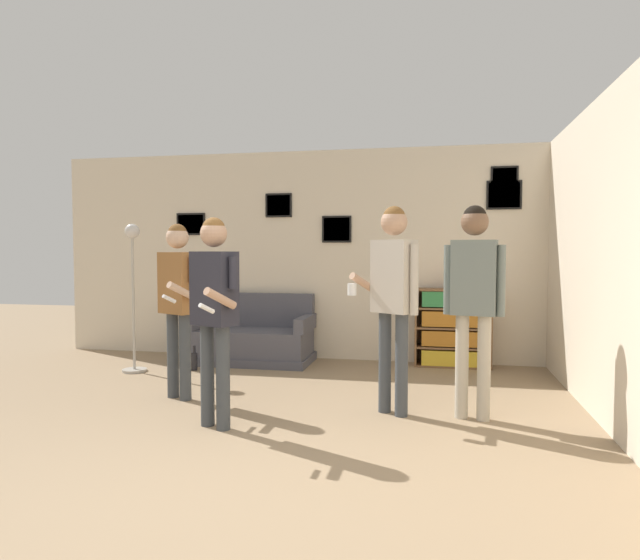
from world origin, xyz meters
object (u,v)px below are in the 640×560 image
object	(u,v)px
bookshelf	(453,328)
floor_lamp	(133,282)
person_watcher_holding_cup	(393,285)
person_spectator_near_bookshelf	(474,287)
drinking_cup	(450,284)
bottle_on_floor	(194,361)
person_player_foreground_center	(214,299)
person_player_foreground_left	(178,292)
couch	(253,339)

from	to	relation	value
bookshelf	floor_lamp	distance (m)	3.84
person_watcher_holding_cup	person_spectator_near_bookshelf	size ratio (longest dim) A/B	1.00
drinking_cup	bottle_on_floor	bearing A→B (deg)	-164.13
person_player_foreground_center	bottle_on_floor	bearing A→B (deg)	118.17
bookshelf	bottle_on_floor	world-z (taller)	bookshelf
floor_lamp	person_player_foreground_left	distance (m)	1.46
person_player_foreground_left	person_watcher_holding_cup	size ratio (longest dim) A/B	0.93
floor_lamp	person_player_foreground_left	bearing A→B (deg)	-44.20
person_spectator_near_bookshelf	bottle_on_floor	bearing A→B (deg)	156.58
person_player_foreground_left	person_player_foreground_center	xyz separation A→B (m)	(0.68, -0.77, 0.01)
person_player_foreground_left	bottle_on_floor	bearing A→B (deg)	107.72
person_player_foreground_left	bottle_on_floor	world-z (taller)	person_player_foreground_left
floor_lamp	person_watcher_holding_cup	xyz separation A→B (m)	(3.08, -1.12, 0.07)
couch	person_player_foreground_center	distance (m)	2.79
couch	person_spectator_near_bookshelf	distance (m)	3.36
couch	bookshelf	xyz separation A→B (m)	(2.48, 0.20, 0.19)
drinking_cup	floor_lamp	bearing A→B (deg)	-163.76
bookshelf	person_spectator_near_bookshelf	distance (m)	2.27
bookshelf	bottle_on_floor	size ratio (longest dim) A/B	3.26
person_player_foreground_center	bottle_on_floor	xyz separation A→B (m)	(-1.07, 2.00, -0.92)
bookshelf	person_player_foreground_center	bearing A→B (deg)	-124.13
person_player_foreground_center	person_spectator_near_bookshelf	distance (m)	2.13
person_watcher_holding_cup	person_spectator_near_bookshelf	bearing A→B (deg)	-0.63
drinking_cup	couch	bearing A→B (deg)	-175.29
person_player_foreground_center	person_watcher_holding_cup	xyz separation A→B (m)	(1.36, 0.66, 0.09)
floor_lamp	bottle_on_floor	distance (m)	1.16
person_spectator_near_bookshelf	bottle_on_floor	size ratio (longest dim) A/B	6.14
floor_lamp	person_spectator_near_bookshelf	size ratio (longest dim) A/B	0.96
person_player_foreground_left	drinking_cup	bearing A→B (deg)	39.00
person_spectator_near_bookshelf	floor_lamp	bearing A→B (deg)	163.23
person_player_foreground_left	person_spectator_near_bookshelf	xyz separation A→B (m)	(2.70, -0.11, 0.09)
couch	bottle_on_floor	distance (m)	0.83
person_watcher_holding_cup	person_player_foreground_left	bearing A→B (deg)	177.06
bookshelf	floor_lamp	bearing A→B (deg)	-163.95
person_watcher_holding_cup	drinking_cup	size ratio (longest dim) A/B	16.85
person_spectator_near_bookshelf	bottle_on_floor	world-z (taller)	person_spectator_near_bookshelf
person_watcher_holding_cup	couch	bearing A→B (deg)	134.25
person_spectator_near_bookshelf	bookshelf	bearing A→B (deg)	92.77
person_spectator_near_bookshelf	person_player_foreground_center	bearing A→B (deg)	-162.08
floor_lamp	person_player_foreground_center	size ratio (longest dim) A/B	1.03
floor_lamp	person_player_foreground_left	world-z (taller)	floor_lamp
couch	bookshelf	world-z (taller)	bookshelf
bookshelf	person_spectator_near_bookshelf	xyz separation A→B (m)	(0.11, -2.18, 0.64)
person_player_foreground_left	bookshelf	bearing A→B (deg)	38.50
bottle_on_floor	couch	bearing A→B (deg)	51.36
bottle_on_floor	drinking_cup	xyz separation A→B (m)	(2.94, 0.84, 0.89)
floor_lamp	person_watcher_holding_cup	size ratio (longest dim) A/B	0.96
person_player_foreground_center	person_spectator_near_bookshelf	bearing A→B (deg)	17.92
person_player_foreground_left	person_player_foreground_center	distance (m)	1.02
couch	floor_lamp	distance (m)	1.63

